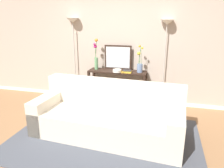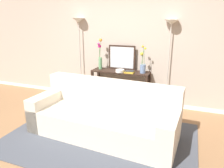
{
  "view_description": "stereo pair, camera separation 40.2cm",
  "coord_description": "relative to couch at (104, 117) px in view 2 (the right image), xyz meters",
  "views": [
    {
      "loc": [
        1.17,
        -2.74,
        1.87
      ],
      "look_at": [
        0.18,
        0.98,
        0.7
      ],
      "focal_mm": 33.64,
      "sensor_mm": 36.0,
      "label": 1
    },
    {
      "loc": [
        1.55,
        -2.61,
        1.87
      ],
      "look_at": [
        0.18,
        0.98,
        0.7
      ],
      "focal_mm": 33.64,
      "sensor_mm": 36.0,
      "label": 2
    }
  ],
  "objects": [
    {
      "name": "book_row_under_console",
      "position": [
        -0.47,
        1.34,
        -0.25
      ],
      "size": [
        0.42,
        0.17,
        0.12
      ],
      "color": "#236033",
      "rests_on": "ground"
    },
    {
      "name": "book_stack",
      "position": [
        0.08,
        1.21,
        0.51
      ],
      "size": [
        0.21,
        0.15,
        0.05
      ],
      "color": "gold",
      "rests_on": "console_table"
    },
    {
      "name": "vase_tall_flowers",
      "position": [
        -0.66,
        1.36,
        0.78
      ],
      "size": [
        0.1,
        0.11,
        0.69
      ],
      "color": "#669E6B",
      "rests_on": "console_table"
    },
    {
      "name": "vase_short_flowers",
      "position": [
        0.34,
        1.32,
        0.64
      ],
      "size": [
        0.13,
        0.12,
        0.58
      ],
      "color": "#6B84AD",
      "rests_on": "console_table"
    },
    {
      "name": "couch",
      "position": [
        0.0,
        0.0,
        0.0
      ],
      "size": [
        2.49,
        1.09,
        0.88
      ],
      "color": "beige",
      "rests_on": "ground"
    },
    {
      "name": "floor_lamp_right",
      "position": [
        0.84,
        1.48,
        1.17
      ],
      "size": [
        0.28,
        0.28,
        1.88
      ],
      "color": "#B7B2A8",
      "rests_on": "ground"
    },
    {
      "name": "area_rug",
      "position": [
        -0.0,
        -0.17,
        -0.3
      ],
      "size": [
        3.03,
        2.07,
        0.01
      ],
      "color": "#474C56",
      "rests_on": "ground"
    },
    {
      "name": "back_wall",
      "position": [
        -0.28,
        1.65,
        1.0
      ],
      "size": [
        12.0,
        0.15,
        2.61
      ],
      "color": "white",
      "rests_on": "ground"
    },
    {
      "name": "ground_plane",
      "position": [
        -0.28,
        -0.35,
        -0.32
      ],
      "size": [
        16.0,
        16.0,
        0.02
      ],
      "primitive_type": "cube",
      "color": "#936B47"
    },
    {
      "name": "floor_lamp_left",
      "position": [
        -1.25,
        1.48,
        1.2
      ],
      "size": [
        0.28,
        0.28,
        1.92
      ],
      "color": "#B7B2A8",
      "rests_on": "ground"
    },
    {
      "name": "fruit_bowl",
      "position": [
        -0.14,
        1.22,
        0.51
      ],
      "size": [
        0.19,
        0.19,
        0.06
      ],
      "color": "silver",
      "rests_on": "console_table"
    },
    {
      "name": "console_table",
      "position": [
        -0.16,
        1.34,
        0.24
      ],
      "size": [
        1.29,
        0.38,
        0.79
      ],
      "color": "black",
      "rests_on": "ground"
    },
    {
      "name": "wall_mirror",
      "position": [
        -0.19,
        1.5,
        0.75
      ],
      "size": [
        0.62,
        0.02,
        0.54
      ],
      "color": "black",
      "rests_on": "console_table"
    }
  ]
}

